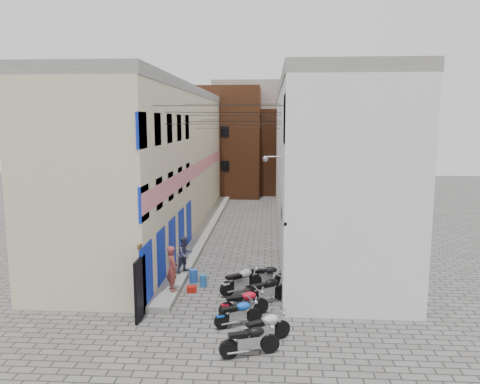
% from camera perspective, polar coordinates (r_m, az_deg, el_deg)
% --- Properties ---
extents(ground, '(90.00, 90.00, 0.00)m').
position_cam_1_polar(ground, '(17.42, -3.30, -14.80)').
color(ground, '#565451').
rests_on(ground, ground).
extents(plinth, '(0.90, 26.00, 0.25)m').
position_cam_1_polar(plinth, '(29.92, -4.14, -4.51)').
color(plinth, slate).
rests_on(plinth, ground).
extents(building_left, '(5.10, 27.00, 9.00)m').
position_cam_1_polar(building_left, '(29.74, -9.86, 3.84)').
color(building_left, beige).
rests_on(building_left, ground).
extents(building_right, '(5.94, 26.00, 9.00)m').
position_cam_1_polar(building_right, '(29.10, 9.67, 3.76)').
color(building_right, silver).
rests_on(building_right, ground).
extents(building_far_brick_left, '(6.00, 6.00, 10.00)m').
position_cam_1_polar(building_far_brick_left, '(44.08, -1.46, 6.15)').
color(building_far_brick_left, brown).
rests_on(building_far_brick_left, ground).
extents(building_far_brick_right, '(5.00, 6.00, 8.00)m').
position_cam_1_polar(building_far_brick_right, '(45.95, 5.02, 4.97)').
color(building_far_brick_right, brown).
rests_on(building_far_brick_right, ground).
extents(building_far_concrete, '(8.00, 5.00, 11.00)m').
position_cam_1_polar(building_far_concrete, '(49.91, 1.48, 7.02)').
color(building_far_concrete, slate).
rests_on(building_far_concrete, ground).
extents(far_shopfront, '(2.00, 0.30, 2.40)m').
position_cam_1_polar(far_shopfront, '(41.50, 0.96, 0.73)').
color(far_shopfront, black).
rests_on(far_shopfront, ground).
extents(overhead_wires, '(5.80, 13.02, 1.32)m').
position_cam_1_polar(overhead_wires, '(23.58, -1.14, 9.13)').
color(overhead_wires, black).
rests_on(overhead_wires, ground).
extents(motorcycle_a, '(1.95, 1.16, 1.08)m').
position_cam_1_polar(motorcycle_a, '(14.52, 1.18, -17.46)').
color(motorcycle_a, black).
rests_on(motorcycle_a, ground).
extents(motorcycle_b, '(1.89, 1.54, 1.09)m').
position_cam_1_polar(motorcycle_b, '(15.28, 3.07, -16.06)').
color(motorcycle_b, silver).
rests_on(motorcycle_b, ground).
extents(motorcycle_c, '(1.80, 1.27, 1.01)m').
position_cam_1_polar(motorcycle_c, '(16.40, -0.21, -14.41)').
color(motorcycle_c, blue).
rests_on(motorcycle_c, ground).
extents(motorcycle_d, '(1.94, 1.22, 1.08)m').
position_cam_1_polar(motorcycle_d, '(17.15, 0.47, -13.22)').
color(motorcycle_d, '#AF0C20').
rests_on(motorcycle_d, ground).
extents(motorcycle_e, '(2.01, 1.64, 1.16)m').
position_cam_1_polar(motorcycle_e, '(18.26, 3.24, -11.71)').
color(motorcycle_e, black).
rests_on(motorcycle_e, ground).
extents(motorcycle_f, '(1.97, 1.77, 1.17)m').
position_cam_1_polar(motorcycle_f, '(19.26, 0.16, -10.58)').
color(motorcycle_f, '#A09FA4').
rests_on(motorcycle_f, ground).
extents(motorcycle_g, '(1.92, 0.78, 1.08)m').
position_cam_1_polar(motorcycle_g, '(19.95, 3.19, -10.03)').
color(motorcycle_g, black).
rests_on(motorcycle_g, ground).
extents(person_a, '(0.70, 0.79, 1.82)m').
position_cam_1_polar(person_a, '(18.92, -8.27, -9.19)').
color(person_a, brown).
rests_on(person_a, plinth).
extents(person_b, '(0.98, 1.00, 1.62)m').
position_cam_1_polar(person_b, '(21.09, -6.73, -7.56)').
color(person_b, '#383954').
rests_on(person_b, plinth).
extents(water_jug_near, '(0.36, 0.36, 0.49)m').
position_cam_1_polar(water_jug_near, '(20.18, -4.52, -10.72)').
color(water_jug_near, '#2263AE').
rests_on(water_jug_near, ground).
extents(water_jug_far, '(0.46, 0.46, 0.57)m').
position_cam_1_polar(water_jug_far, '(20.65, -5.68, -10.15)').
color(water_jug_far, '#2352B0').
rests_on(water_jug_far, ground).
extents(red_crate, '(0.45, 0.37, 0.24)m').
position_cam_1_polar(red_crate, '(19.62, -5.92, -11.69)').
color(red_crate, '#A3140B').
rests_on(red_crate, ground).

